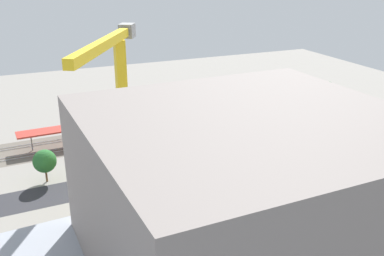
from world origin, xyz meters
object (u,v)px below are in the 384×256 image
at_px(freight_coach_far, 112,129).
at_px(street_tree_0, 237,131).
at_px(parked_car_4, 232,162).
at_px(street_tree_5, 45,161).
at_px(parked_car_0, 323,146).
at_px(parked_car_3, 255,157).
at_px(locomotive, 243,107).
at_px(parked_car_6, 184,171).
at_px(platform_canopy_far, 147,116).
at_px(box_truck_0, 142,176).
at_px(tower_crane, 121,132).
at_px(parked_car_1, 301,150).
at_px(traffic_light, 113,169).
at_px(street_tree_4, 166,140).
at_px(platform_canopy_near, 202,119).
at_px(parked_car_2, 277,153).
at_px(street_tree_3, 188,140).
at_px(construction_building, 248,163).
at_px(box_truck_2, 279,154).
at_px(passenger_coach, 309,93).
at_px(parked_car_5, 208,166).
at_px(street_tree_2, 98,146).
at_px(box_truck_1, 232,161).
at_px(street_tree_1, 144,143).

relative_size(freight_coach_far, street_tree_0, 2.28).
height_order(parked_car_4, street_tree_5, street_tree_5).
bearing_deg(parked_car_0, parked_car_3, -2.49).
height_order(locomotive, parked_car_6, locomotive).
bearing_deg(street_tree_0, platform_canopy_far, -50.74).
bearing_deg(box_truck_0, street_tree_5, -26.75).
xyz_separation_m(platform_canopy_far, tower_crane, (19.27, 49.12, 15.88)).
bearing_deg(parked_car_1, traffic_light, 0.85).
height_order(locomotive, street_tree_4, street_tree_4).
bearing_deg(platform_canopy_near, tower_crane, 52.67).
relative_size(parked_car_6, street_tree_4, 0.58).
relative_size(platform_canopy_near, parked_car_2, 12.55).
bearing_deg(street_tree_3, box_truck_0, 30.59).
height_order(parked_car_1, parked_car_2, parked_car_2).
height_order(parked_car_6, street_tree_0, street_tree_0).
bearing_deg(traffic_light, construction_building, 148.60).
relative_size(parked_car_3, street_tree_5, 0.68).
xyz_separation_m(parked_car_3, parked_car_4, (6.02, 0.12, 0.02)).
height_order(box_truck_0, street_tree_3, street_tree_3).
bearing_deg(street_tree_5, parked_car_2, 170.90).
xyz_separation_m(parked_car_1, street_tree_0, (12.81, -8.50, 3.84)).
distance_m(platform_canopy_far, box_truck_2, 37.10).
distance_m(construction_building, tower_crane, 28.88).
distance_m(platform_canopy_far, tower_crane, 55.10).
xyz_separation_m(passenger_coach, parked_car_3, (38.34, 31.17, -2.55)).
distance_m(parked_car_5, street_tree_2, 24.27).
xyz_separation_m(platform_canopy_far, parked_car_0, (-35.73, 28.38, -3.52)).
bearing_deg(passenger_coach, parked_car_0, 58.54).
relative_size(construction_building, street_tree_4, 5.03).
height_order(parked_car_5, street_tree_5, street_tree_5).
height_order(locomotive, parked_car_1, locomotive).
height_order(parked_car_1, parked_car_6, parked_car_6).
distance_m(parked_car_5, box_truck_0, 15.55).
distance_m(platform_canopy_near, parked_car_3, 21.28).
bearing_deg(freight_coach_far, street_tree_3, 127.68).
distance_m(parked_car_3, street_tree_5, 46.11).
bearing_deg(street_tree_2, street_tree_4, 177.98).
distance_m(freight_coach_far, street_tree_2, 17.75).
height_order(construction_building, street_tree_5, construction_building).
relative_size(tower_crane, traffic_light, 4.76).
bearing_deg(street_tree_2, street_tree_0, 178.40).
distance_m(platform_canopy_near, box_truck_1, 22.55).
relative_size(box_truck_2, street_tree_0, 1.35).
height_order(parked_car_0, box_truck_1, box_truck_1).
relative_size(parked_car_6, box_truck_1, 0.46).
relative_size(passenger_coach, box_truck_0, 2.07).
bearing_deg(tower_crane, parked_car_3, -149.26).
bearing_deg(platform_canopy_near, street_tree_5, 16.92).
height_order(parked_car_3, street_tree_3, street_tree_3).
distance_m(parked_car_5, street_tree_1, 15.01).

